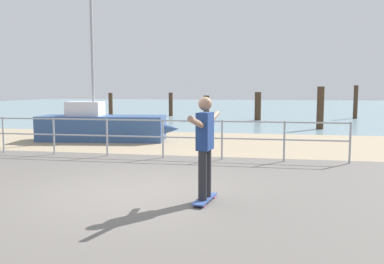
{
  "coord_description": "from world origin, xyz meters",
  "views": [
    {
      "loc": [
        2.34,
        -6.94,
        1.87
      ],
      "look_at": [
        0.67,
        2.0,
        0.9
      ],
      "focal_mm": 38.46,
      "sensor_mm": 36.0,
      "label": 1
    }
  ],
  "objects": [
    {
      "name": "groyne_post_2",
      "position": [
        -1.2,
        16.57,
        0.73
      ],
      "size": [
        0.35,
        0.35,
        1.46
      ],
      "primitive_type": "cylinder",
      "color": "#422D1E",
      "rests_on": "ground"
    },
    {
      "name": "railing_fence",
      "position": [
        -1.99,
        3.6,
        0.7
      ],
      "size": [
        12.69,
        0.05,
        1.05
      ],
      "color": "#9EA0A5",
      "rests_on": "ground"
    },
    {
      "name": "beach_strip",
      "position": [
        0.0,
        7.0,
        0.0
      ],
      "size": [
        24.0,
        6.0,
        0.04
      ],
      "primitive_type": "cube",
      "color": "tan",
      "rests_on": "ground"
    },
    {
      "name": "groyne_post_1",
      "position": [
        -4.13,
        19.93,
        0.79
      ],
      "size": [
        0.27,
        0.27,
        1.59
      ],
      "primitive_type": "cylinder",
      "color": "#422D1E",
      "rests_on": "ground"
    },
    {
      "name": "groyne_post_3",
      "position": [
        1.72,
        17.23,
        0.83
      ],
      "size": [
        0.37,
        0.37,
        1.66
      ],
      "primitive_type": "cylinder",
      "color": "#422D1E",
      "rests_on": "ground"
    },
    {
      "name": "groyne_post_4",
      "position": [
        4.65,
        12.45,
        0.98
      ],
      "size": [
        0.32,
        0.32,
        1.95
      ],
      "primitive_type": "cylinder",
      "color": "#422D1E",
      "rests_on": "ground"
    },
    {
      "name": "sea_surface",
      "position": [
        0.0,
        35.0,
        0.0
      ],
      "size": [
        72.0,
        50.0,
        0.04
      ],
      "primitive_type": "cube",
      "color": "#75939E",
      "rests_on": "ground"
    },
    {
      "name": "sailboat",
      "position": [
        -3.31,
        6.79,
        0.53
      ],
      "size": [
        5.04,
        1.89,
        5.74
      ],
      "color": "#335184",
      "rests_on": "ground"
    },
    {
      "name": "groyne_post_0",
      "position": [
        -7.05,
        16.58,
        0.8
      ],
      "size": [
        0.25,
        0.25,
        1.6
      ],
      "primitive_type": "cylinder",
      "color": "#422D1E",
      "rests_on": "ground"
    },
    {
      "name": "ground_plane",
      "position": [
        0.0,
        -1.0,
        0.0
      ],
      "size": [
        24.0,
        10.0,
        0.04
      ],
      "primitive_type": "cube",
      "color": "#605B56",
      "rests_on": "ground"
    },
    {
      "name": "groyne_post_5",
      "position": [
        7.58,
        19.68,
        1.03
      ],
      "size": [
        0.26,
        0.26,
        2.06
      ],
      "primitive_type": "cylinder",
      "color": "#422D1E",
      "rests_on": "ground"
    },
    {
      "name": "skateboarder",
      "position": [
        1.34,
        -0.46,
        1.02
      ],
      "size": [
        0.31,
        1.44,
        1.65
      ],
      "color": "#26262B",
      "rests_on": "skateboard"
    },
    {
      "name": "skateboard",
      "position": [
        1.34,
        -0.46,
        0.07
      ],
      "size": [
        0.32,
        0.82,
        0.08
      ],
      "color": "#334C8C",
      "rests_on": "ground"
    }
  ]
}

